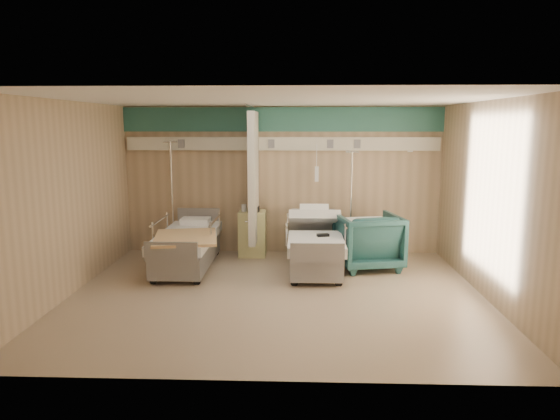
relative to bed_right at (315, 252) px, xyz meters
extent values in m
cube|color=gray|center=(-0.60, -1.30, -0.32)|extent=(6.00, 5.00, 0.00)
cube|color=tan|center=(-0.60, 1.20, 1.08)|extent=(6.00, 0.04, 2.80)
cube|color=tan|center=(-0.60, -3.80, 1.08)|extent=(6.00, 0.04, 2.80)
cube|color=tan|center=(-3.60, -1.30, 1.08)|extent=(0.04, 5.00, 2.80)
cube|color=tan|center=(2.40, -1.30, 1.08)|extent=(0.04, 5.00, 2.80)
cube|color=white|center=(-0.60, -1.30, 2.48)|extent=(6.00, 5.00, 0.04)
cube|color=#2E6D61|center=(-0.60, 1.18, 2.23)|extent=(6.00, 0.04, 0.45)
cube|color=beige|center=(-0.60, 1.15, 1.79)|extent=(5.88, 0.08, 0.25)
cylinder|color=silver|center=(-1.10, 0.30, 2.44)|extent=(0.03, 1.80, 0.03)
cube|color=beige|center=(-1.10, 0.65, 1.19)|extent=(0.12, 0.90, 2.35)
cube|color=#CAC67E|center=(-1.15, 0.90, 0.11)|extent=(0.50, 0.48, 0.85)
imported|color=#1F4C4E|center=(0.92, 0.15, 0.16)|extent=(1.21, 1.23, 0.96)
cube|color=white|center=(0.93, 0.14, 0.68)|extent=(0.78, 0.73, 0.08)
cylinder|color=silver|center=(0.69, 0.86, -0.30)|extent=(0.35, 0.35, 0.03)
cylinder|color=silver|center=(0.69, 0.86, 0.67)|extent=(0.03, 0.03, 1.96)
cylinder|color=silver|center=(0.69, 0.86, 1.65)|extent=(0.24, 0.03, 0.03)
cylinder|color=silver|center=(-2.68, 0.98, -0.30)|extent=(0.39, 0.39, 0.03)
cylinder|color=silver|center=(-2.68, 0.98, 0.76)|extent=(0.03, 0.03, 2.14)
cylinder|color=silver|center=(-2.68, 0.98, 1.83)|extent=(0.26, 0.03, 0.03)
cube|color=black|center=(0.12, -0.21, 0.34)|extent=(0.22, 0.14, 0.04)
cube|color=tan|center=(-2.11, -0.46, 0.34)|extent=(1.19, 1.39, 0.04)
cube|color=black|center=(-1.12, 0.83, 0.59)|extent=(0.22, 0.16, 0.11)
cylinder|color=white|center=(-1.30, 0.87, 0.60)|extent=(0.11, 0.11, 0.14)
camera|label=1|loc=(-0.29, -8.28, 2.15)|focal=32.00mm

